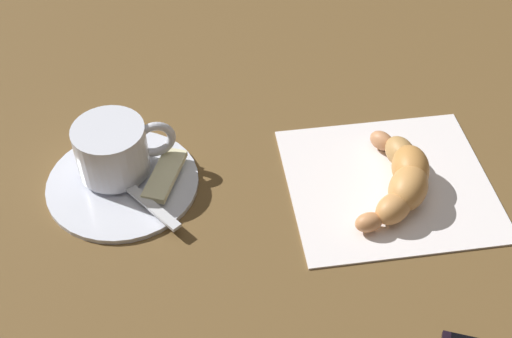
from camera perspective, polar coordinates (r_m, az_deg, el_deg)
name	(u,v)px	position (r m, az deg, el deg)	size (l,w,h in m)	color
ground_plane	(268,195)	(0.62, 1.04, -2.15)	(1.80, 1.80, 0.00)	brown
saucer	(122,181)	(0.63, -11.09, -1.02)	(0.14, 0.14, 0.01)	silver
espresso_cup	(114,148)	(0.62, -11.81, 1.69)	(0.09, 0.06, 0.05)	silver
teaspoon	(116,175)	(0.63, -11.59, -0.51)	(0.10, 0.10, 0.01)	silver
sugar_packet	(165,175)	(0.62, -7.62, -0.47)	(0.06, 0.02, 0.01)	beige
napkin	(389,183)	(0.64, 11.04, -1.16)	(0.18, 0.17, 0.00)	white
croissant	(403,178)	(0.62, 12.18, -0.77)	(0.08, 0.13, 0.03)	tan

